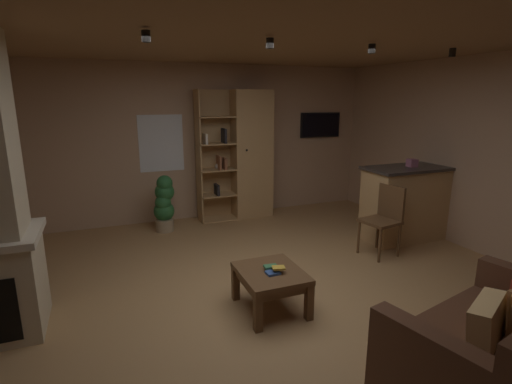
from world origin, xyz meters
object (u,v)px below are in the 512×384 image
Objects in this scene: leather_couch at (500,350)px; coffee_table at (271,279)px; table_book_1 at (271,266)px; wall_mounted_tv at (320,125)px; bookshelf_cabinet at (247,155)px; table_book_2 at (279,268)px; kitchen_bar_counter at (410,202)px; dining_chair at (385,215)px; potted_floor_plant at (164,203)px; table_book_0 at (273,273)px; tissue_box at (412,163)px.

leather_couch reaches higher than coffee_table.
table_book_1 is 0.16× the size of wall_mounted_tv.
table_book_2 is (-0.83, -3.09, -0.62)m from bookshelf_cabinet.
coffee_table is at bearing -158.01° from kitchen_bar_counter.
leather_couch is 2.13× the size of wall_mounted_tv.
coffee_table is at bearing -126.94° from wall_mounted_tv.
dining_chair reaches higher than potted_floor_plant.
table_book_0 is 0.10m from table_book_1.
wall_mounted_tv is at bearing 79.17° from dining_chair.
wall_mounted_tv is at bearing 73.98° from leather_couch.
table_book_2 is at bearing -157.05° from dining_chair.
potted_floor_plant is at bearing 153.48° from kitchen_bar_counter.
tissue_box is 2.95m from table_book_2.
tissue_box reaches higher than coffee_table.
bookshelf_cabinet reaches higher than table_book_1.
leather_couch is (0.16, -4.61, -0.76)m from bookshelf_cabinet.
dining_chair is (-0.76, -0.36, -0.01)m from kitchen_bar_counter.
table_book_0 is 0.15× the size of potted_floor_plant.
tissue_box is (1.79, -1.93, 0.05)m from bookshelf_cabinet.
tissue_box is at bearing -26.92° from potted_floor_plant.
coffee_table is at bearing -77.95° from potted_floor_plant.
bookshelf_cabinet is at bearing 132.81° from tissue_box.
table_book_0 is at bearing -156.85° from kitchen_bar_counter.
dining_chair is (1.94, 0.71, 0.09)m from table_book_1.
leather_couch is at bearing -57.23° from table_book_1.
leather_couch is 1.87× the size of dining_chair.
wall_mounted_tv is (2.44, 3.30, 1.12)m from table_book_0.
table_book_1 is (-1.04, 1.61, 0.13)m from leather_couch.
table_book_2 is 4.21m from wall_mounted_tv.
table_book_0 is at bearing -156.61° from tissue_box.
dining_chair is (1.07, -2.29, -0.54)m from bookshelf_cabinet.
wall_mounted_tv is (1.55, 0.21, 0.46)m from bookshelf_cabinet.
table_book_2 reaches higher than table_book_0.
dining_chair is at bearing -38.37° from potted_floor_plant.
dining_chair is at bearing -100.83° from wall_mounted_tv.
table_book_0 is 0.14× the size of dining_chair.
tissue_box is at bearing 22.22° from coffee_table.
wall_mounted_tv reaches higher than tissue_box.
dining_chair is at bearing 22.28° from table_book_0.
table_book_2 reaches higher than table_book_1.
wall_mounted_tv is (1.38, 4.82, 1.22)m from leather_couch.
wall_mounted_tv is at bearing 53.06° from coffee_table.
kitchen_bar_counter reaches higher than table_book_0.
dining_chair is 1.14× the size of wall_mounted_tv.
table_book_1 is 1.10× the size of table_book_2.
bookshelf_cabinet is 16.44× the size of table_book_1.
tissue_box is at bearing 21.84° from table_book_1.
table_book_2 is (0.06, -0.00, 0.04)m from table_book_0.
leather_couch is (-1.67, -2.68, -0.23)m from kitchen_bar_counter.
leather_couch is at bearing -87.97° from bookshelf_cabinet.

